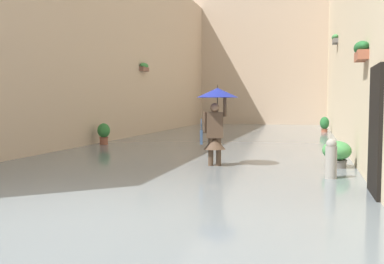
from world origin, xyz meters
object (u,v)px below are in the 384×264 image
potted_plant_far_left (324,125)px  potted_plant_near_right (104,134)px  person_wading (216,112)px  mooring_bollard (331,162)px  potted_plant_mid_left (337,155)px

potted_plant_far_left → potted_plant_near_right: potted_plant_far_left is taller
person_wading → potted_plant_far_left: size_ratio=2.21×
potted_plant_near_right → mooring_bollard: 8.81m
potted_plant_mid_left → potted_plant_near_right: 8.26m
person_wading → potted_plant_mid_left: size_ratio=2.69×
potted_plant_far_left → potted_plant_near_right: 11.46m
potted_plant_near_right → mooring_bollard: mooring_bollard is taller
potted_plant_mid_left → potted_plant_far_left: size_ratio=0.82×
person_wading → potted_plant_mid_left: bearing=-169.8°
mooring_bollard → person_wading: bearing=-22.1°
potted_plant_mid_left → mooring_bollard: bearing=82.8°
potted_plant_mid_left → potted_plant_near_right: size_ratio=0.84×
potted_plant_mid_left → mooring_bollard: mooring_bollard is taller
person_wading → mooring_bollard: (-2.50, 1.02, -0.93)m
mooring_bollard → potted_plant_near_right: bearing=-33.3°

